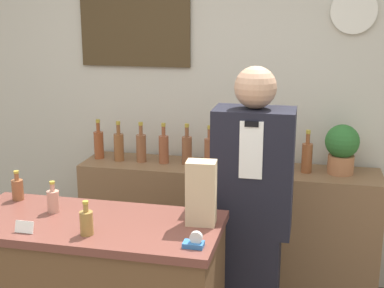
{
  "coord_description": "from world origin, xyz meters",
  "views": [
    {
      "loc": [
        0.68,
        -1.75,
        1.97
      ],
      "look_at": [
        0.04,
        1.11,
        1.22
      ],
      "focal_mm": 50.0,
      "sensor_mm": 36.0,
      "label": 1
    }
  ],
  "objects_px": {
    "shopkeeper": "(252,220)",
    "paper_bag": "(201,193)",
    "tape_dispenser": "(194,242)",
    "potted_plant": "(342,147)"
  },
  "relations": [
    {
      "from": "shopkeeper",
      "to": "paper_bag",
      "type": "bearing_deg",
      "value": -115.98
    },
    {
      "from": "shopkeeper",
      "to": "tape_dispenser",
      "type": "bearing_deg",
      "value": -104.72
    },
    {
      "from": "shopkeeper",
      "to": "potted_plant",
      "type": "xyz_separation_m",
      "value": [
        0.5,
        0.78,
        0.25
      ]
    },
    {
      "from": "potted_plant",
      "to": "paper_bag",
      "type": "height_order",
      "value": "paper_bag"
    },
    {
      "from": "shopkeeper",
      "to": "tape_dispenser",
      "type": "xyz_separation_m",
      "value": [
        -0.17,
        -0.66,
        0.15
      ]
    },
    {
      "from": "shopkeeper",
      "to": "paper_bag",
      "type": "distance_m",
      "value": 0.54
    },
    {
      "from": "paper_bag",
      "to": "potted_plant",
      "type": "bearing_deg",
      "value": 59.58
    },
    {
      "from": "potted_plant",
      "to": "shopkeeper",
      "type": "bearing_deg",
      "value": -122.61
    },
    {
      "from": "potted_plant",
      "to": "tape_dispenser",
      "type": "distance_m",
      "value": 1.59
    },
    {
      "from": "paper_bag",
      "to": "tape_dispenser",
      "type": "bearing_deg",
      "value": -84.62
    }
  ]
}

